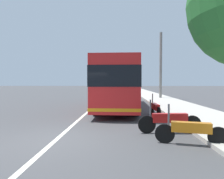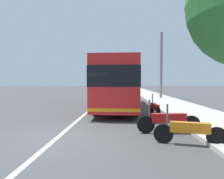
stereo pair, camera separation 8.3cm
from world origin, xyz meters
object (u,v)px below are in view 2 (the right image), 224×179
(motorcycle_by_tree, at_px, (169,120))
(motorcycle_mid_row, at_px, (155,108))
(coach_bus, at_px, (118,83))
(car_behind_bus, at_px, (101,88))
(motorcycle_nearest_curb, at_px, (189,130))
(car_far_distant, at_px, (121,87))
(car_side_street, at_px, (120,88))
(utility_pole, at_px, (161,66))

(motorcycle_by_tree, height_order, motorcycle_mid_row, motorcycle_by_tree)
(coach_bus, relative_size, motorcycle_mid_row, 4.94)
(coach_bus, bearing_deg, car_behind_bus, 9.70)
(motorcycle_nearest_curb, bearing_deg, car_far_distant, -74.75)
(motorcycle_by_tree, bearing_deg, car_side_street, -90.72)
(car_far_distant, bearing_deg, car_behind_bus, 156.03)
(coach_bus, distance_m, utility_pole, 10.14)
(motorcycle_by_tree, xyz_separation_m, car_side_street, (33.36, 2.14, 0.22))
(coach_bus, height_order, utility_pole, utility_pole)
(car_side_street, height_order, car_behind_bus, same)
(coach_bus, relative_size, utility_pole, 1.41)
(car_far_distant, relative_size, car_behind_bus, 0.92)
(coach_bus, height_order, car_behind_bus, coach_bus)
(coach_bus, relative_size, car_behind_bus, 2.48)
(car_side_street, height_order, utility_pole, utility_pole)
(motorcycle_by_tree, distance_m, car_far_distant, 43.80)
(motorcycle_by_tree, bearing_deg, motorcycle_nearest_curb, 97.16)
(car_far_distant, xyz_separation_m, utility_pole, (-27.78, -5.05, 3.26))
(coach_bus, height_order, motorcycle_nearest_curb, coach_bus)
(car_side_street, distance_m, car_behind_bus, 4.58)
(motorcycle_nearest_curb, distance_m, utility_pole, 17.92)
(coach_bus, relative_size, motorcycle_by_tree, 4.59)
(motorcycle_by_tree, distance_m, car_behind_bus, 35.59)
(car_behind_bus, xyz_separation_m, utility_pole, (-19.03, -9.33, 3.24))
(motorcycle_nearest_curb, height_order, utility_pole, utility_pole)
(motorcycle_by_tree, bearing_deg, utility_pole, -104.73)
(coach_bus, xyz_separation_m, motorcycle_nearest_curb, (-8.80, -2.39, -1.44))
(motorcycle_by_tree, relative_size, car_behind_bus, 0.54)
(motorcycle_nearest_curb, height_order, car_behind_bus, car_behind_bus)
(motorcycle_by_tree, bearing_deg, car_behind_bus, -84.00)
(motorcycle_by_tree, height_order, utility_pole, utility_pole)
(coach_bus, distance_m, motorcycle_by_tree, 7.82)
(coach_bus, distance_m, car_side_street, 25.98)
(motorcycle_mid_row, xyz_separation_m, car_behind_bus, (31.50, 6.49, 0.25))
(motorcycle_by_tree, relative_size, utility_pole, 0.31)
(car_far_distant, bearing_deg, motorcycle_mid_row, -174.74)
(motorcycle_mid_row, bearing_deg, car_behind_bus, 8.27)
(car_side_street, bearing_deg, motorcycle_by_tree, -175.67)
(coach_bus, bearing_deg, car_far_distant, 0.86)
(motorcycle_mid_row, bearing_deg, car_side_street, 0.88)
(car_side_street, bearing_deg, motorcycle_mid_row, -175.09)
(car_behind_bus, bearing_deg, car_far_distant, 149.69)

